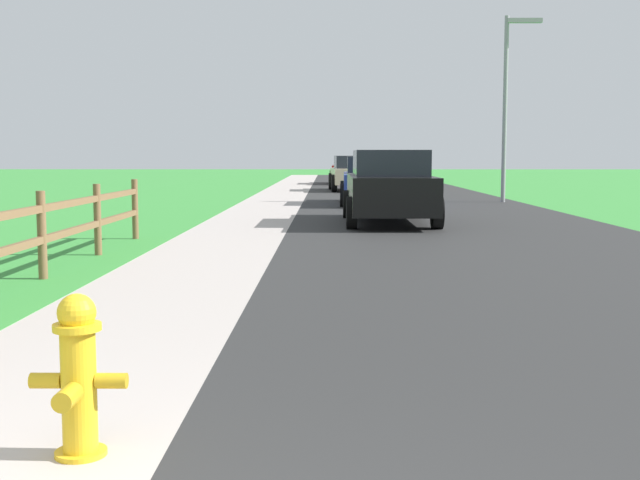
% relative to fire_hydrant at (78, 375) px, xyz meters
% --- Properties ---
extents(ground_plane, '(120.00, 120.00, 0.00)m').
position_rel_fire_hydrant_xyz_m(ground_plane, '(0.42, 23.14, -0.42)').
color(ground_plane, '#388D39').
extents(road_asphalt, '(7.00, 66.00, 0.01)m').
position_rel_fire_hydrant_xyz_m(road_asphalt, '(3.92, 25.14, -0.42)').
color(road_asphalt, '#2A2A2A').
rests_on(road_asphalt, ground).
extents(curb_concrete, '(6.00, 66.00, 0.01)m').
position_rel_fire_hydrant_xyz_m(curb_concrete, '(-2.58, 25.14, -0.42)').
color(curb_concrete, '#B2A7A0').
rests_on(curb_concrete, ground).
extents(grass_verge, '(5.00, 66.00, 0.00)m').
position_rel_fire_hydrant_xyz_m(grass_verge, '(-4.08, 25.14, -0.42)').
color(grass_verge, '#388D39').
rests_on(grass_verge, ground).
extents(fire_hydrant, '(0.48, 0.40, 0.83)m').
position_rel_fire_hydrant_xyz_m(fire_hydrant, '(0.00, 0.00, 0.00)').
color(fire_hydrant, yellow).
rests_on(fire_hydrant, ground).
extents(rail_fence, '(0.11, 12.00, 1.08)m').
position_rel_fire_hydrant_xyz_m(rail_fence, '(-2.23, 4.63, 0.21)').
color(rail_fence, brown).
rests_on(rail_fence, ground).
extents(parked_suv_black, '(1.99, 4.79, 1.62)m').
position_rel_fire_hydrant_xyz_m(parked_suv_black, '(2.59, 14.12, 0.39)').
color(parked_suv_black, black).
rests_on(parked_suv_black, ground).
extents(parked_car_blue, '(2.14, 4.67, 1.47)m').
position_rel_fire_hydrant_xyz_m(parked_car_blue, '(2.65, 21.23, 0.32)').
color(parked_car_blue, navy).
rests_on(parked_car_blue, ground).
extents(parked_car_beige, '(2.24, 4.35, 1.48)m').
position_rel_fire_hydrant_xyz_m(parked_car_beige, '(2.36, 30.74, 0.34)').
color(parked_car_beige, '#C6B793').
rests_on(parked_car_beige, ground).
extents(parked_car_red, '(2.18, 4.67, 1.48)m').
position_rel_fire_hydrant_xyz_m(parked_car_red, '(2.39, 39.04, 0.35)').
color(parked_car_red, maroon).
rests_on(parked_car_red, ground).
extents(street_lamp, '(1.17, 0.20, 5.87)m').
position_rel_fire_hydrant_xyz_m(street_lamp, '(6.97, 22.24, 3.10)').
color(street_lamp, gray).
rests_on(street_lamp, ground).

